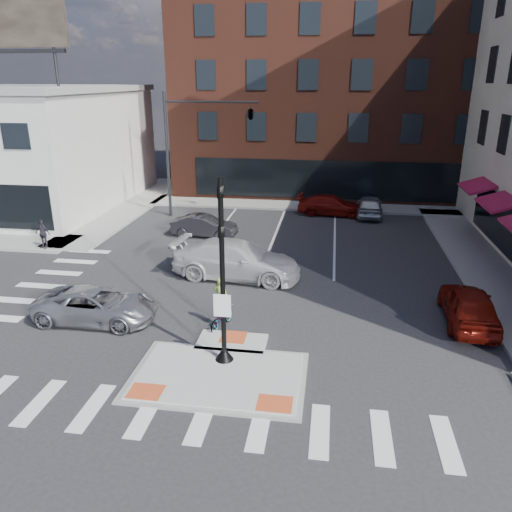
% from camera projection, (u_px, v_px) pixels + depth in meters
% --- Properties ---
extents(ground, '(120.00, 120.00, 0.00)m').
position_uv_depth(ground, '(222.00, 369.00, 15.94)').
color(ground, '#28282B').
rests_on(ground, ground).
extents(refuge_island, '(5.40, 4.65, 0.13)m').
position_uv_depth(refuge_island, '(220.00, 372.00, 15.68)').
color(refuge_island, gray).
rests_on(refuge_island, ground).
extents(sidewalk_nw, '(23.50, 20.50, 0.15)m').
position_uv_depth(sidewalk_nw, '(22.00, 220.00, 32.55)').
color(sidewalk_nw, gray).
rests_on(sidewalk_nw, ground).
extents(sidewalk_e, '(3.00, 24.00, 0.15)m').
position_uv_depth(sidewalk_e, '(489.00, 272.00, 23.68)').
color(sidewalk_e, gray).
rests_on(sidewalk_e, ground).
extents(sidewalk_n, '(26.00, 3.00, 0.15)m').
position_uv_depth(sidewalk_n, '(328.00, 206.00, 35.97)').
color(sidewalk_n, gray).
rests_on(sidewalk_n, ground).
extents(building_n, '(24.40, 18.40, 15.50)m').
position_uv_depth(building_n, '(335.00, 90.00, 42.67)').
color(building_n, '#54261A').
rests_on(building_n, ground).
extents(building_far_left, '(10.00, 12.00, 10.00)m').
position_uv_depth(building_far_left, '(279.00, 110.00, 63.25)').
color(building_far_left, slate).
rests_on(building_far_left, ground).
extents(building_far_right, '(12.00, 12.00, 12.00)m').
position_uv_depth(building_far_right, '(383.00, 102.00, 62.91)').
color(building_far_right, brown).
rests_on(building_far_right, ground).
extents(signal_pole, '(0.60, 0.60, 5.98)m').
position_uv_depth(signal_pole, '(223.00, 297.00, 15.52)').
color(signal_pole, black).
rests_on(signal_pole, refuge_island).
extents(mast_arm_signal, '(6.10, 2.24, 8.00)m').
position_uv_depth(mast_arm_signal, '(227.00, 122.00, 31.11)').
color(mast_arm_signal, black).
rests_on(mast_arm_signal, ground).
extents(silver_suv, '(4.63, 2.14, 1.29)m').
position_uv_depth(silver_suv, '(96.00, 305.00, 18.92)').
color(silver_suv, '#A6A8AD').
rests_on(silver_suv, ground).
extents(red_sedan, '(1.92, 4.37, 1.46)m').
position_uv_depth(red_sedan, '(469.00, 305.00, 18.72)').
color(red_sedan, maroon).
rests_on(red_sedan, ground).
extents(white_pickup, '(6.14, 2.97, 1.72)m').
position_uv_depth(white_pickup, '(237.00, 260.00, 23.04)').
color(white_pickup, silver).
rests_on(white_pickup, ground).
extents(bg_car_dark, '(3.90, 1.56, 1.26)m').
position_uv_depth(bg_car_dark, '(204.00, 226.00, 29.13)').
color(bg_car_dark, '#242328').
rests_on(bg_car_dark, ground).
extents(bg_car_silver, '(1.86, 4.20, 1.41)m').
position_uv_depth(bg_car_silver, '(370.00, 206.00, 33.50)').
color(bg_car_silver, '#AFB2B6').
rests_on(bg_car_silver, ground).
extents(bg_car_red, '(4.70, 2.20, 1.33)m').
position_uv_depth(bg_car_red, '(332.00, 205.00, 33.78)').
color(bg_car_red, maroon).
rests_on(bg_car_red, ground).
extents(cyclist, '(0.98, 1.65, 2.02)m').
position_uv_depth(cyclist, '(221.00, 311.00, 18.41)').
color(cyclist, '#3F3F44').
rests_on(cyclist, ground).
extents(pedestrian_b, '(0.95, 0.51, 1.55)m').
position_uv_depth(pedestrian_b, '(43.00, 234.00, 26.66)').
color(pedestrian_b, '#2D2933').
rests_on(pedestrian_b, sidewalk_nw).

